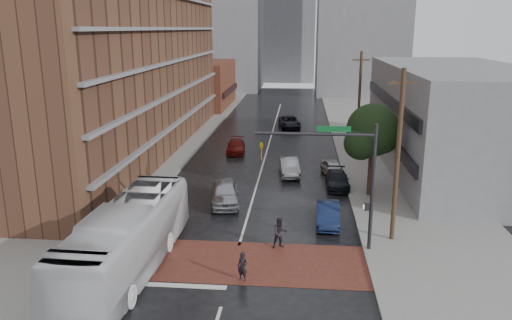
% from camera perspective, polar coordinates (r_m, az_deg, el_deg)
% --- Properties ---
extents(ground, '(160.00, 160.00, 0.00)m').
position_cam_1_polar(ground, '(26.69, -2.64, -12.00)').
color(ground, black).
rests_on(ground, ground).
extents(crosswalk, '(14.00, 5.00, 0.02)m').
position_cam_1_polar(crosswalk, '(27.13, -2.49, -11.51)').
color(crosswalk, brown).
rests_on(crosswalk, ground).
extents(sidewalk_west, '(9.00, 90.00, 0.15)m').
position_cam_1_polar(sidewalk_west, '(52.19, -11.48, 1.28)').
color(sidewalk_west, gray).
rests_on(sidewalk_west, ground).
extents(sidewalk_east, '(9.00, 90.00, 0.15)m').
position_cam_1_polar(sidewalk_east, '(50.69, 14.30, 0.72)').
color(sidewalk_east, gray).
rests_on(sidewalk_east, ground).
extents(apartment_block, '(10.00, 44.00, 28.00)m').
position_cam_1_polar(apartment_block, '(50.68, -15.47, 16.54)').
color(apartment_block, brown).
rests_on(apartment_block, ground).
extents(storefront_west, '(8.00, 16.00, 7.00)m').
position_cam_1_polar(storefront_west, '(79.55, -6.02, 8.60)').
color(storefront_west, brown).
rests_on(storefront_west, ground).
extents(building_east, '(11.00, 26.00, 9.00)m').
position_cam_1_polar(building_east, '(46.14, 21.75, 4.37)').
color(building_east, gray).
rests_on(building_east, ground).
extents(distant_tower_west, '(18.00, 16.00, 32.00)m').
position_cam_1_polar(distant_tower_west, '(103.13, -4.68, 17.00)').
color(distant_tower_west, gray).
rests_on(distant_tower_west, ground).
extents(distant_tower_center, '(12.00, 10.00, 24.00)m').
position_cam_1_polar(distant_tower_center, '(118.63, 3.72, 14.79)').
color(distant_tower_center, gray).
rests_on(distant_tower_center, ground).
extents(street_tree, '(4.20, 4.10, 6.90)m').
position_cam_1_polar(street_tree, '(36.72, 13.20, 2.96)').
color(street_tree, '#332319').
rests_on(street_tree, ground).
extents(signal_mast, '(6.50, 0.30, 7.20)m').
position_cam_1_polar(signal_mast, '(27.20, 10.27, -1.00)').
color(signal_mast, '#2D2D33').
rests_on(signal_mast, ground).
extents(utility_pole_near, '(1.60, 0.26, 10.00)m').
position_cam_1_polar(utility_pole_near, '(28.95, 15.89, 0.46)').
color(utility_pole_near, '#473321').
rests_on(utility_pole_near, ground).
extents(utility_pole_far, '(1.60, 0.26, 10.00)m').
position_cam_1_polar(utility_pole_far, '(48.39, 11.69, 6.33)').
color(utility_pole_far, '#473321').
rests_on(utility_pole_far, ground).
extents(transit_bus, '(3.38, 12.85, 3.56)m').
position_cam_1_polar(transit_bus, '(26.25, -14.49, -8.69)').
color(transit_bus, silver).
rests_on(transit_bus, ground).
extents(pedestrian_a, '(0.64, 0.55, 1.50)m').
position_cam_1_polar(pedestrian_a, '(24.95, -1.54, -12.09)').
color(pedestrian_a, black).
rests_on(pedestrian_a, ground).
extents(pedestrian_b, '(1.05, 0.93, 1.79)m').
position_cam_1_polar(pedestrian_b, '(28.35, 2.77, -8.33)').
color(pedestrian_b, '#252026').
rests_on(pedestrian_b, ground).
extents(car_travel_a, '(2.70, 5.09, 1.65)m').
position_cam_1_polar(car_travel_a, '(35.21, -3.62, -3.77)').
color(car_travel_a, '#A6AAAE').
rests_on(car_travel_a, ground).
extents(car_travel_b, '(2.04, 4.50, 1.43)m').
position_cam_1_polar(car_travel_b, '(42.18, 3.82, -0.77)').
color(car_travel_b, '#A2A4A9').
rests_on(car_travel_b, ground).
extents(car_travel_c, '(2.13, 4.49, 1.26)m').
position_cam_1_polar(car_travel_c, '(49.81, -2.32, 1.59)').
color(car_travel_c, maroon).
rests_on(car_travel_c, ground).
extents(suv_travel, '(3.10, 5.41, 1.42)m').
position_cam_1_polar(suv_travel, '(62.47, 3.85, 4.36)').
color(suv_travel, black).
rests_on(suv_travel, ground).
extents(car_parked_near, '(1.57, 4.18, 1.36)m').
position_cam_1_polar(car_parked_near, '(31.99, 8.22, -6.13)').
color(car_parked_near, '#132045').
rests_on(car_parked_near, ground).
extents(car_parked_mid, '(1.76, 4.28, 1.24)m').
position_cam_1_polar(car_parked_mid, '(39.35, 9.28, -2.24)').
color(car_parked_mid, black).
rests_on(car_parked_mid, ground).
extents(car_parked_far, '(2.23, 4.06, 1.31)m').
position_cam_1_polar(car_parked_far, '(42.29, 8.78, -0.96)').
color(car_parked_far, '#ABACB3').
rests_on(car_parked_far, ground).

